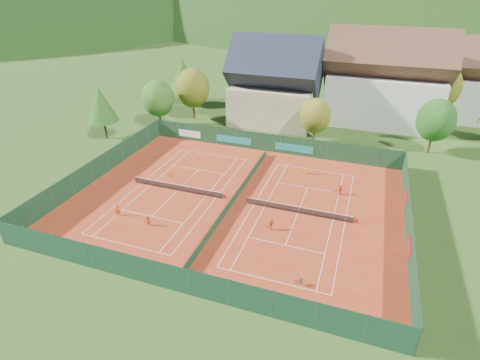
% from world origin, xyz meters
% --- Properties ---
extents(ground, '(600.00, 600.00, 0.00)m').
position_xyz_m(ground, '(0.00, 0.00, -0.02)').
color(ground, '#294A17').
rests_on(ground, ground).
extents(clay_pad, '(40.00, 32.00, 0.01)m').
position_xyz_m(clay_pad, '(0.00, 0.00, 0.01)').
color(clay_pad, '#A03017').
rests_on(clay_pad, ground).
extents(court_markings_left, '(11.03, 23.83, 0.00)m').
position_xyz_m(court_markings_left, '(-8.00, 0.00, 0.01)').
color(court_markings_left, white).
rests_on(court_markings_left, ground).
extents(court_markings_right, '(11.03, 23.83, 0.00)m').
position_xyz_m(court_markings_right, '(8.00, 0.00, 0.01)').
color(court_markings_right, white).
rests_on(court_markings_right, ground).
extents(tennis_net_left, '(13.30, 0.10, 1.02)m').
position_xyz_m(tennis_net_left, '(-7.85, 0.00, 0.51)').
color(tennis_net_left, '#59595B').
rests_on(tennis_net_left, ground).
extents(tennis_net_right, '(13.30, 0.10, 1.02)m').
position_xyz_m(tennis_net_right, '(8.15, 0.00, 0.51)').
color(tennis_net_right, '#59595B').
rests_on(tennis_net_right, ground).
extents(court_divider, '(0.03, 28.80, 1.00)m').
position_xyz_m(court_divider, '(0.00, 0.00, 0.50)').
color(court_divider, '#153A23').
rests_on(court_divider, ground).
extents(fence_north, '(40.00, 0.10, 3.00)m').
position_xyz_m(fence_north, '(-0.46, 15.99, 1.47)').
color(fence_north, '#14391D').
rests_on(fence_north, ground).
extents(fence_south, '(40.00, 0.04, 3.00)m').
position_xyz_m(fence_south, '(0.00, -16.00, 1.50)').
color(fence_south, '#13341F').
rests_on(fence_south, ground).
extents(fence_west, '(0.04, 32.00, 3.00)m').
position_xyz_m(fence_west, '(-20.00, 0.00, 1.50)').
color(fence_west, '#163D22').
rests_on(fence_west, ground).
extents(fence_east, '(0.09, 32.00, 3.00)m').
position_xyz_m(fence_east, '(20.00, 0.05, 1.48)').
color(fence_east, '#12331C').
rests_on(fence_east, ground).
extents(chalet, '(16.20, 12.00, 16.00)m').
position_xyz_m(chalet, '(-3.00, 30.00, 6.62)').
color(chalet, beige).
rests_on(chalet, ground).
extents(hotel_block_a, '(21.60, 11.00, 17.25)m').
position_xyz_m(hotel_block_a, '(16.00, 36.00, 7.38)').
color(hotel_block_a, silver).
rests_on(hotel_block_a, ground).
extents(hotel_block_b, '(17.28, 10.00, 15.50)m').
position_xyz_m(hotel_block_b, '(30.00, 44.00, 6.62)').
color(hotel_block_b, silver).
rests_on(hotel_block_b, ground).
extents(tree_west_front, '(5.72, 5.72, 8.69)m').
position_xyz_m(tree_west_front, '(-22.00, 20.00, 5.39)').
color(tree_west_front, '#4E2E1C').
rests_on(tree_west_front, ground).
extents(tree_west_mid, '(6.44, 6.44, 9.78)m').
position_xyz_m(tree_west_mid, '(-18.00, 26.00, 6.07)').
color(tree_west_mid, '#422E17').
rests_on(tree_west_mid, ground).
extents(tree_west_back, '(5.60, 5.60, 10.00)m').
position_xyz_m(tree_west_back, '(-24.00, 34.00, 6.74)').
color(tree_west_back, '#473019').
rests_on(tree_west_back, ground).
extents(tree_center, '(5.01, 5.01, 7.60)m').
position_xyz_m(tree_center, '(6.00, 22.00, 4.72)').
color(tree_center, '#4D371B').
rests_on(tree_center, ground).
extents(tree_east_front, '(5.72, 5.72, 8.69)m').
position_xyz_m(tree_east_front, '(24.00, 24.00, 5.39)').
color(tree_east_front, '#442918').
rests_on(tree_east_front, ground).
extents(tree_west_side, '(5.04, 5.04, 9.00)m').
position_xyz_m(tree_west_side, '(-28.00, 12.00, 6.06)').
color(tree_west_side, '#463219').
rests_on(tree_west_side, ground).
extents(tree_east_back, '(7.15, 7.15, 10.86)m').
position_xyz_m(tree_east_back, '(26.00, 40.00, 6.74)').
color(tree_east_back, '#4C321B').
rests_on(tree_east_back, ground).
extents(mountain_backdrop, '(820.00, 530.00, 242.00)m').
position_xyz_m(mountain_backdrop, '(28.54, 233.48, -39.64)').
color(mountain_backdrop, black).
rests_on(mountain_backdrop, ground).
extents(ball_hopper, '(0.34, 0.34, 0.80)m').
position_xyz_m(ball_hopper, '(10.64, -11.61, 0.56)').
color(ball_hopper, slate).
rests_on(ball_hopper, ground).
extents(loose_ball_0, '(0.07, 0.07, 0.07)m').
position_xyz_m(loose_ball_0, '(-8.87, -3.29, 0.03)').
color(loose_ball_0, '#CCD833').
rests_on(loose_ball_0, ground).
extents(loose_ball_1, '(0.07, 0.07, 0.07)m').
position_xyz_m(loose_ball_1, '(5.01, -7.10, 0.03)').
color(loose_ball_1, '#CCD833').
rests_on(loose_ball_1, ground).
extents(loose_ball_2, '(0.07, 0.07, 0.07)m').
position_xyz_m(loose_ball_2, '(-0.03, 6.09, 0.03)').
color(loose_ball_2, '#CCD833').
rests_on(loose_ball_2, ground).
extents(player_left_near, '(0.65, 0.63, 1.50)m').
position_xyz_m(player_left_near, '(-11.81, -7.48, 0.75)').
color(player_left_near, '#CD4012').
rests_on(player_left_near, ground).
extents(player_left_mid, '(0.78, 0.72, 1.31)m').
position_xyz_m(player_left_mid, '(-7.41, -8.10, 0.65)').
color(player_left_mid, orange).
rests_on(player_left_mid, ground).
extents(player_left_far, '(1.02, 0.65, 1.51)m').
position_xyz_m(player_left_far, '(-10.12, 2.56, 0.76)').
color(player_left_far, orange).
rests_on(player_left_far, ground).
extents(player_right_near, '(0.87, 0.84, 1.46)m').
position_xyz_m(player_right_near, '(5.84, -4.26, 0.73)').
color(player_right_near, orange).
rests_on(player_right_near, ground).
extents(player_right_far_a, '(0.68, 0.47, 1.33)m').
position_xyz_m(player_right_far_a, '(7.17, 10.31, 0.66)').
color(player_right_far_a, orange).
rests_on(player_right_far_a, ground).
extents(player_right_far_b, '(1.33, 0.97, 1.39)m').
position_xyz_m(player_right_far_b, '(12.20, 5.99, 0.70)').
color(player_right_far_b, '#F95D16').
rests_on(player_right_far_b, ground).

